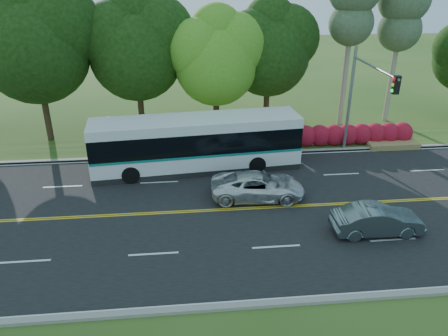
{
  "coord_description": "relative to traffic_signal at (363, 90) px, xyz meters",
  "views": [
    {
      "loc": [
        -4.47,
        -19.54,
        11.61
      ],
      "look_at": [
        -2.32,
        2.0,
        1.47
      ],
      "focal_mm": 35.0,
      "sensor_mm": 36.0,
      "label": 1
    }
  ],
  "objects": [
    {
      "name": "grass_verge",
      "position": [
        -6.49,
        3.6,
        -4.62
      ],
      "size": [
        60.0,
        4.0,
        0.1
      ],
      "primitive_type": "cube",
      "color": "#2E541C",
      "rests_on": "ground"
    },
    {
      "name": "tree_row",
      "position": [
        -11.65,
        6.73,
        2.06
      ],
      "size": [
        44.7,
        9.1,
        13.84
      ],
      "color": "black",
      "rests_on": "ground"
    },
    {
      "name": "road",
      "position": [
        -6.49,
        -5.4,
        -4.66
      ],
      "size": [
        60.0,
        14.0,
        0.02
      ],
      "primitive_type": "cube",
      "color": "black",
      "rests_on": "ground"
    },
    {
      "name": "curb_south",
      "position": [
        -6.49,
        -12.55,
        -4.6
      ],
      "size": [
        60.0,
        0.3,
        0.15
      ],
      "primitive_type": "cube",
      "color": "gray",
      "rests_on": "ground"
    },
    {
      "name": "traffic_signal",
      "position": [
        0.0,
        0.0,
        0.0
      ],
      "size": [
        0.42,
        6.1,
        7.0
      ],
      "color": "gray",
      "rests_on": "ground"
    },
    {
      "name": "curb_north",
      "position": [
        -6.49,
        1.75,
        -4.6
      ],
      "size": [
        60.0,
        0.3,
        0.15
      ],
      "primitive_type": "cube",
      "color": "gray",
      "rests_on": "ground"
    },
    {
      "name": "transit_bus",
      "position": [
        -10.21,
        -0.22,
        -3.02
      ],
      "size": [
        12.77,
        3.85,
        3.29
      ],
      "rotation": [
        0.0,
        0.0,
        0.09
      ],
      "color": "white",
      "rests_on": "road"
    },
    {
      "name": "bougainvillea_hedge",
      "position": [
        0.69,
        2.75,
        -3.95
      ],
      "size": [
        9.5,
        2.25,
        1.5
      ],
      "color": "maroon",
      "rests_on": "ground"
    },
    {
      "name": "sedan",
      "position": [
        -2.07,
        -8.25,
        -3.95
      ],
      "size": [
        4.24,
        1.51,
        1.39
      ],
      "primitive_type": "imported",
      "rotation": [
        0.0,
        0.0,
        1.56
      ],
      "color": "slate",
      "rests_on": "road"
    },
    {
      "name": "lane_markings",
      "position": [
        -6.59,
        -5.4,
        -4.65
      ],
      "size": [
        57.6,
        13.82,
        0.0
      ],
      "color": "gold",
      "rests_on": "road"
    },
    {
      "name": "ground",
      "position": [
        -6.49,
        -5.4,
        -4.67
      ],
      "size": [
        120.0,
        120.0,
        0.0
      ],
      "primitive_type": "plane",
      "color": "#2E541C",
      "rests_on": "ground"
    },
    {
      "name": "suv",
      "position": [
        -7.06,
        -4.27,
        -3.95
      ],
      "size": [
        5.22,
        2.7,
        1.41
      ],
      "primitive_type": "imported",
      "rotation": [
        0.0,
        0.0,
        1.5
      ],
      "color": "silver",
      "rests_on": "road"
    }
  ]
}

